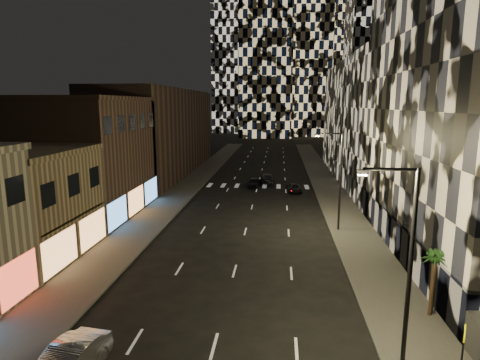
% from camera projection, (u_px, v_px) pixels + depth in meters
% --- Properties ---
extents(sidewalk_left, '(4.00, 120.00, 0.15)m').
position_uv_depth(sidewalk_left, '(190.00, 184.00, 58.69)').
color(sidewalk_left, '#47443F').
rests_on(sidewalk_left, ground).
extents(sidewalk_right, '(4.00, 120.00, 0.15)m').
position_uv_depth(sidewalk_right, '(328.00, 187.00, 56.76)').
color(sidewalk_right, '#47443F').
rests_on(sidewalk_right, ground).
extents(curb_left, '(0.20, 120.00, 0.15)m').
position_uv_depth(curb_left, '(204.00, 184.00, 58.48)').
color(curb_left, '#4C4C47').
rests_on(curb_left, ground).
extents(curb_right, '(0.20, 120.00, 0.15)m').
position_uv_depth(curb_right, '(313.00, 187.00, 56.96)').
color(curb_right, '#4C4C47').
rests_on(curb_right, ground).
extents(retail_tan, '(10.00, 10.00, 8.00)m').
position_uv_depth(retail_tan, '(13.00, 207.00, 30.27)').
color(retail_tan, '#8A7452').
rests_on(retail_tan, ground).
extents(retail_brown, '(10.00, 15.00, 12.00)m').
position_uv_depth(retail_brown, '(88.00, 159.00, 42.12)').
color(retail_brown, '#4E382C').
rests_on(retail_brown, ground).
extents(retail_filler_left, '(10.00, 40.00, 14.00)m').
position_uv_depth(retail_filler_left, '(161.00, 132.00, 67.84)').
color(retail_filler_left, '#4E382C').
rests_on(retail_filler_left, ground).
extents(midrise_base, '(0.60, 25.00, 3.00)m').
position_uv_depth(midrise_base, '(397.00, 236.00, 31.35)').
color(midrise_base, '#383838').
rests_on(midrise_base, ground).
extents(midrise_filler_right, '(16.00, 40.00, 18.00)m').
position_uv_depth(midrise_filler_right, '(392.00, 122.00, 60.98)').
color(midrise_filler_right, '#232326').
rests_on(midrise_filler_right, ground).
extents(streetlight_near, '(2.55, 0.25, 9.00)m').
position_uv_depth(streetlight_near, '(405.00, 256.00, 16.83)').
color(streetlight_near, black).
rests_on(streetlight_near, sidewalk_right).
extents(streetlight_far, '(2.55, 0.25, 9.00)m').
position_uv_depth(streetlight_far, '(338.00, 174.00, 36.38)').
color(streetlight_far, black).
rests_on(streetlight_far, sidewalk_right).
extents(car_dark_midlane, '(1.95, 3.98, 1.31)m').
position_uv_depth(car_dark_midlane, '(254.00, 182.00, 57.06)').
color(car_dark_midlane, black).
rests_on(car_dark_midlane, ground).
extents(car_dark_oncoming, '(2.05, 4.99, 1.45)m').
position_uv_depth(car_dark_oncoming, '(267.00, 178.00, 59.74)').
color(car_dark_oncoming, black).
rests_on(car_dark_oncoming, ground).
extents(car_dark_rightlane, '(2.12, 3.99, 1.07)m').
position_uv_depth(car_dark_rightlane, '(294.00, 188.00, 53.69)').
color(car_dark_rightlane, black).
rests_on(car_dark_rightlane, ground).
extents(ped_sign, '(0.40, 0.81, 2.60)m').
position_uv_depth(ped_sign, '(463.00, 343.00, 16.63)').
color(ped_sign, black).
rests_on(ped_sign, sidewalk_right).
extents(palm_tree, '(1.91, 1.90, 3.75)m').
position_uv_depth(palm_tree, '(435.00, 262.00, 21.70)').
color(palm_tree, '#47331E').
rests_on(palm_tree, sidewalk_right).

